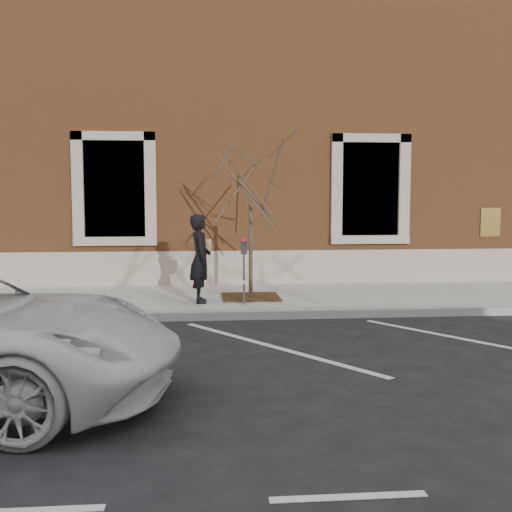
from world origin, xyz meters
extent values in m
plane|color=#28282B|center=(0.00, 0.00, 0.00)|extent=(120.00, 120.00, 0.00)
cube|color=#B6B3AB|center=(0.00, 1.75, 0.07)|extent=(40.00, 3.50, 0.15)
cube|color=#9E9E99|center=(0.00, -0.05, 0.07)|extent=(40.00, 0.12, 0.15)
cube|color=brown|center=(0.00, 7.75, 4.00)|extent=(40.00, 8.50, 8.00)
cube|color=gray|center=(0.00, 3.53, 0.55)|extent=(40.00, 0.06, 0.80)
cube|color=black|center=(-3.00, 3.65, 2.40)|extent=(1.40, 0.30, 2.20)
cube|color=gray|center=(-3.00, 3.48, 1.20)|extent=(1.90, 0.20, 0.20)
cube|color=black|center=(3.00, 3.65, 2.40)|extent=(1.40, 0.30, 2.20)
cube|color=gray|center=(3.00, 3.48, 1.20)|extent=(1.90, 0.20, 0.20)
imported|color=black|center=(-1.06, 1.01, 1.02)|extent=(0.46, 0.66, 1.74)
cylinder|color=#595B60|center=(-0.22, 0.71, 0.64)|extent=(0.04, 0.04, 0.98)
cube|color=black|center=(-0.22, 0.71, 1.25)|extent=(0.12, 0.09, 0.25)
cube|color=red|center=(-0.22, 0.71, 1.41)|extent=(0.11, 0.08, 0.06)
cube|color=white|center=(-0.22, 0.67, 0.59)|extent=(0.05, 0.00, 0.07)
cube|color=#432D15|center=(-0.03, 1.50, 0.16)|extent=(1.17, 1.17, 0.03)
cylinder|color=brown|center=(-0.03, 1.50, 1.13)|extent=(0.08, 0.08, 1.95)
camera|label=1|loc=(-1.12, -11.53, 2.27)|focal=45.00mm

